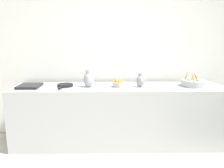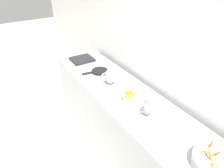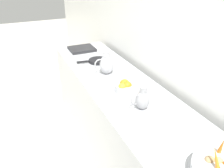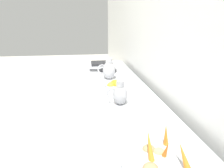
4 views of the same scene
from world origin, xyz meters
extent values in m
cube|color=white|center=(-1.95, 0.38, 1.50)|extent=(0.10, 8.91, 3.00)
cube|color=#ADAFB5|center=(-1.50, -0.12, 0.44)|extent=(0.69, 3.07, 0.89)
cylinder|color=#ADAFB5|center=(-1.50, 0.98, 0.93)|extent=(0.36, 0.36, 0.09)
torus|color=#ADAFB5|center=(-1.50, 0.98, 0.89)|extent=(0.21, 0.21, 0.01)
cone|color=orange|center=(-1.45, 0.95, 1.03)|extent=(0.04, 0.09, 0.15)
cone|color=orange|center=(-1.55, 0.89, 1.03)|extent=(0.07, 0.07, 0.17)
cone|color=orange|center=(-1.51, 0.97, 1.02)|extent=(0.04, 0.08, 0.13)
ellipsoid|color=#9E7F56|center=(-1.47, 0.90, 0.98)|extent=(0.06, 0.05, 0.04)
ellipsoid|color=tan|center=(-1.51, 0.92, 0.98)|extent=(0.05, 0.05, 0.04)
ellipsoid|color=#9E7F56|center=(-1.43, 1.02, 0.98)|extent=(0.07, 0.06, 0.05)
cylinder|color=#ADAFB5|center=(-1.46, -0.12, 0.92)|extent=(0.18, 0.18, 0.07)
sphere|color=orange|center=(-1.47, -0.15, 0.96)|extent=(0.08, 0.08, 0.08)
sphere|color=orange|center=(-1.43, -0.10, 0.96)|extent=(0.07, 0.07, 0.07)
sphere|color=orange|center=(-1.49, -0.10, 0.95)|extent=(0.07, 0.07, 0.07)
sphere|color=orange|center=(-1.48, -0.15, 0.96)|extent=(0.08, 0.08, 0.08)
sphere|color=orange|center=(-1.48, -0.10, 0.96)|extent=(0.08, 0.08, 0.08)
ellipsoid|color=#A3A3A8|center=(-1.47, -0.55, 0.99)|extent=(0.15, 0.15, 0.21)
cylinder|color=#A3A3A8|center=(-1.47, -0.55, 1.11)|extent=(0.08, 0.08, 0.06)
torus|color=#A3A3A8|center=(-1.39, -0.55, 1.01)|extent=(0.11, 0.01, 0.11)
ellipsoid|color=#939399|center=(-1.47, 0.19, 0.97)|extent=(0.12, 0.12, 0.17)
cylinder|color=#939399|center=(-1.47, 0.19, 1.07)|extent=(0.06, 0.06, 0.04)
torus|color=#939399|center=(-1.40, 0.19, 0.99)|extent=(0.09, 0.01, 0.09)
cube|color=#232326|center=(-1.46, -1.40, 0.91)|extent=(0.34, 0.30, 0.04)
cylinder|color=black|center=(-1.51, -0.90, 0.91)|extent=(0.23, 0.23, 0.03)
cube|color=black|center=(-1.32, -0.93, 0.91)|extent=(0.15, 0.05, 0.02)
camera|label=1|loc=(1.69, -0.26, 1.58)|focal=35.77mm
camera|label=2|loc=(-0.22, 1.52, 2.34)|focal=34.53mm
camera|label=3|loc=(-0.60, 1.49, 1.93)|focal=35.94mm
camera|label=4|loc=(-1.19, 1.58, 1.53)|focal=29.70mm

